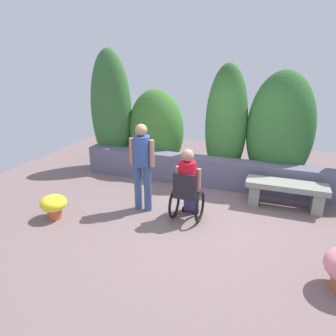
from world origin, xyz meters
name	(u,v)px	position (x,y,z in m)	size (l,w,h in m)	color
ground_plane	(202,216)	(0.00, 0.00, 0.00)	(10.72, 10.72, 0.00)	#745F5F
stone_retaining_wall	(219,173)	(0.00, 1.50, 0.33)	(6.52, 0.38, 0.66)	slate
hedge_backdrop	(218,126)	(-0.18, 2.02, 1.28)	(7.09, 1.09, 3.01)	#366932
stone_bench	(286,191)	(1.42, 0.92, 0.34)	(1.51, 0.47, 0.52)	gray
person_in_wheelchair	(188,187)	(-0.24, -0.15, 0.62)	(0.53, 0.66, 1.33)	black
person_standing_companion	(142,162)	(-1.14, -0.11, 0.97)	(0.49, 0.30, 1.68)	#3A4F7A
flower_pot_terracotta_by_wall	(54,205)	(-2.51, -0.98, 0.27)	(0.47, 0.47, 0.45)	#C05639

